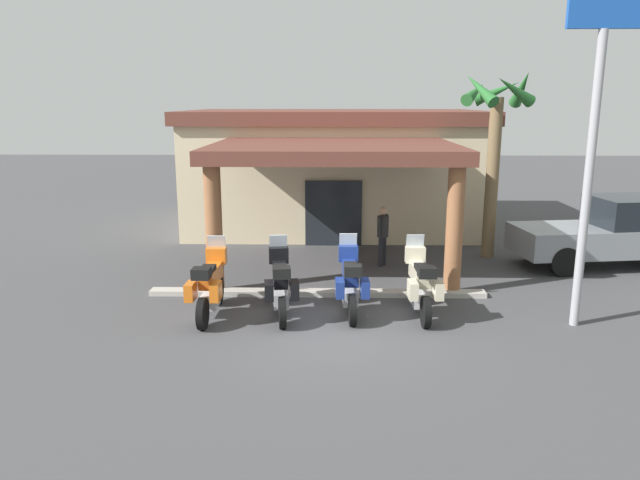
{
  "coord_description": "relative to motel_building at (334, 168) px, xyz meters",
  "views": [
    {
      "loc": [
        -0.02,
        -11.56,
        4.55
      ],
      "look_at": [
        -0.33,
        2.78,
        1.2
      ],
      "focal_mm": 33.53,
      "sensor_mm": 36.0,
      "label": 1
    }
  ],
  "objects": [
    {
      "name": "motorcycle_cream",
      "position": [
        1.87,
        -9.41,
        -1.47
      ],
      "size": [
        0.71,
        2.21,
        1.61
      ],
      "rotation": [
        0.0,
        0.0,
        1.6
      ],
      "color": "black",
      "rests_on": "ground_plane"
    },
    {
      "name": "pedestrian",
      "position": [
        1.38,
        -5.43,
        -1.2
      ],
      "size": [
        0.32,
        0.46,
        1.69
      ],
      "rotation": [
        0.0,
        0.0,
        2.58
      ],
      "color": "black",
      "rests_on": "ground_plane"
    },
    {
      "name": "motorcycle_black",
      "position": [
        -1.14,
        -9.51,
        -1.47
      ],
      "size": [
        0.79,
        2.21,
        1.61
      ],
      "rotation": [
        0.0,
        0.0,
        1.7
      ],
      "color": "black",
      "rests_on": "ground_plane"
    },
    {
      "name": "roadside_sign",
      "position": [
        5.01,
        -9.94,
        2.47
      ],
      "size": [
        1.4,
        0.18,
        6.96
      ],
      "color": "#99999E",
      "rests_on": "ground_plane"
    },
    {
      "name": "ground_plane",
      "position": [
        0.0,
        -10.21,
        -2.17
      ],
      "size": [
        80.0,
        80.0,
        0.0
      ],
      "primitive_type": "plane",
      "color": "#424244"
    },
    {
      "name": "motorcycle_blue",
      "position": [
        0.37,
        -9.33,
        -1.47
      ],
      "size": [
        0.72,
        2.21,
        1.61
      ],
      "rotation": [
        0.0,
        0.0,
        1.61
      ],
      "color": "black",
      "rests_on": "ground_plane"
    },
    {
      "name": "palm_tree_near_portico",
      "position": [
        4.61,
        -4.34,
        1.59
      ],
      "size": [
        2.06,
        2.09,
        5.45
      ],
      "color": "brown",
      "rests_on": "ground_plane"
    },
    {
      "name": "pickup_truck_gray",
      "position": [
        7.8,
        -5.29,
        -1.24
      ],
      "size": [
        5.41,
        2.59,
        1.95
      ],
      "rotation": [
        0.0,
        0.0,
        0.14
      ],
      "color": "black",
      "rests_on": "ground_plane"
    },
    {
      "name": "motel_building",
      "position": [
        0.0,
        0.0,
        0.0
      ],
      "size": [
        10.41,
        11.99,
        4.22
      ],
      "rotation": [
        0.0,
        0.0,
        0.0
      ],
      "color": "beige",
      "rests_on": "ground_plane"
    },
    {
      "name": "curb_strip",
      "position": [
        -0.39,
        -8.12,
        -2.11
      ],
      "size": [
        8.03,
        0.36,
        0.12
      ],
      "primitive_type": "cube",
      "color": "#ADA89E",
      "rests_on": "ground_plane"
    },
    {
      "name": "motorcycle_orange",
      "position": [
        -2.65,
        -9.61,
        -1.47
      ],
      "size": [
        0.71,
        2.21,
        1.61
      ],
      "rotation": [
        0.0,
        0.0,
        1.56
      ],
      "color": "black",
      "rests_on": "ground_plane"
    }
  ]
}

